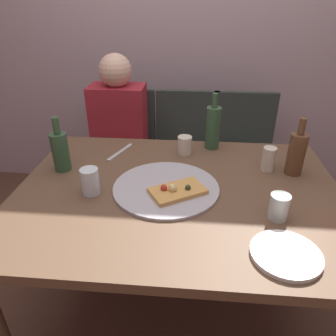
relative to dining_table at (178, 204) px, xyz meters
name	(u,v)px	position (x,y,z in m)	size (l,w,h in m)	color
ground_plane	(176,307)	(0.00, 0.00, -0.68)	(8.00, 8.00, 0.00)	#513828
back_wall	(191,23)	(0.00, 1.39, 0.62)	(6.00, 0.10, 2.60)	#B29EA3
dining_table	(178,204)	(0.00, 0.00, 0.00)	(1.38, 1.04, 0.75)	brown
pizza_tray	(166,188)	(-0.05, 0.00, 0.08)	(0.45, 0.45, 0.01)	#ADADB2
pizza_slice_last	(176,190)	(-0.01, -0.05, 0.10)	(0.26, 0.23, 0.05)	tan
wine_bottle	(60,150)	(-0.55, 0.13, 0.18)	(0.08, 0.08, 0.26)	#2D5133
beer_bottle	(296,153)	(0.52, 0.19, 0.18)	(0.08, 0.08, 0.27)	brown
water_bottle	(213,127)	(0.15, 0.44, 0.20)	(0.08, 0.08, 0.30)	#2D5133
tumbler_near	(185,145)	(0.01, 0.35, 0.12)	(0.07, 0.07, 0.09)	beige
tumbler_far	(90,181)	(-0.36, -0.06, 0.13)	(0.07, 0.07, 0.11)	silver
wine_glass	(269,159)	(0.41, 0.21, 0.13)	(0.06, 0.06, 0.11)	beige
short_glass	(279,207)	(0.38, -0.16, 0.13)	(0.07, 0.07, 0.10)	#B7C6BC
plate_stack	(286,254)	(0.36, -0.36, 0.09)	(0.22, 0.22, 0.02)	white
table_knife	(120,152)	(-0.32, 0.33, 0.08)	(0.22, 0.02, 0.01)	#B7B7BC
chair_left	(123,146)	(-0.45, 0.92, -0.16)	(0.44, 0.44, 0.90)	#2D3833
chair_middle	(185,149)	(0.00, 0.92, -0.16)	(0.44, 0.44, 0.90)	#2D3833
chair_right	(243,151)	(0.40, 0.92, -0.16)	(0.44, 0.44, 0.90)	#2D3833
guest_in_sweater	(117,139)	(-0.45, 0.77, -0.03)	(0.36, 0.56, 1.17)	maroon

